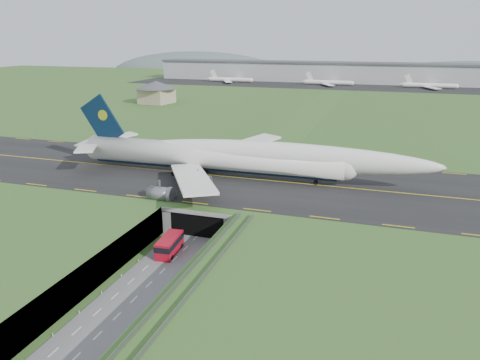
% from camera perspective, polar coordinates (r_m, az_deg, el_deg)
% --- Properties ---
extents(ground, '(900.00, 900.00, 0.00)m').
position_cam_1_polar(ground, '(93.59, -7.18, -8.86)').
color(ground, '#335923').
rests_on(ground, ground).
extents(airfield_deck, '(800.00, 800.00, 6.00)m').
position_cam_1_polar(airfield_deck, '(92.32, -7.25, -7.19)').
color(airfield_deck, gray).
rests_on(airfield_deck, ground).
extents(trench_road, '(12.00, 75.00, 0.20)m').
position_cam_1_polar(trench_road, '(87.59, -9.28, -10.81)').
color(trench_road, slate).
rests_on(trench_road, ground).
extents(taxiway, '(800.00, 44.00, 0.18)m').
position_cam_1_polar(taxiway, '(119.94, -0.64, 0.32)').
color(taxiway, black).
rests_on(taxiway, airfield_deck).
extents(tunnel_portal, '(17.00, 22.30, 6.00)m').
position_cam_1_polar(tunnel_portal, '(106.34, -3.44, -3.53)').
color(tunnel_portal, gray).
rests_on(tunnel_portal, ground).
extents(guideway, '(3.00, 53.00, 7.05)m').
position_cam_1_polar(guideway, '(71.66, -5.76, -12.66)').
color(guideway, '#A8A8A3').
rests_on(guideway, ground).
extents(jumbo_jet, '(97.68, 62.35, 20.62)m').
position_cam_1_polar(jumbo_jet, '(118.33, -0.60, 2.83)').
color(jumbo_jet, white).
rests_on(jumbo_jet, ground).
extents(shuttle_tram, '(3.91, 8.56, 3.37)m').
position_cam_1_polar(shuttle_tram, '(93.02, -8.60, -7.84)').
color(shuttle_tram, '#AC0B1C').
rests_on(shuttle_tram, ground).
extents(service_building, '(24.47, 24.47, 11.90)m').
position_cam_1_polar(service_building, '(258.19, -10.17, 10.73)').
color(service_building, tan).
rests_on(service_building, ground).
extents(cargo_terminal, '(320.00, 67.00, 15.60)m').
position_cam_1_polar(cargo_terminal, '(377.90, 12.71, 12.69)').
color(cargo_terminal, '#B2B2B2').
rests_on(cargo_terminal, ground).
extents(distant_hills, '(700.00, 91.00, 60.00)m').
position_cam_1_polar(distant_hills, '(508.45, 21.49, 10.96)').
color(distant_hills, '#51615E').
rests_on(distant_hills, ground).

